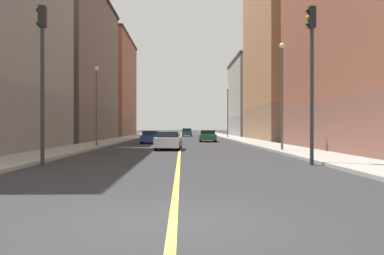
{
  "coord_description": "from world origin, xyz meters",
  "views": [
    {
      "loc": [
        0.15,
        -7.06,
        1.63
      ],
      "look_at": [
        1.3,
        38.95,
        1.56
      ],
      "focal_mm": 37.9,
      "sensor_mm": 36.0,
      "label": 1
    }
  ],
  "objects_px": {
    "building_right_distant": "(105,87)",
    "traffic_light_left_near": "(311,64)",
    "building_right_midblock": "(64,66)",
    "car_green": "(208,136)",
    "street_lamp_left_near": "(282,85)",
    "street_lamp_left_far": "(228,107)",
    "car_blue": "(151,137)",
    "traffic_light_right_near": "(42,64)",
    "building_left_mid": "(291,45)",
    "street_lamp_right_near": "(97,97)",
    "building_left_far": "(259,98)",
    "car_white": "(168,141)",
    "car_teal": "(187,132)"
  },
  "relations": [
    {
      "from": "building_right_distant",
      "to": "traffic_light_left_near",
      "type": "height_order",
      "value": "building_right_distant"
    },
    {
      "from": "building_right_midblock",
      "to": "car_green",
      "type": "relative_size",
      "value": 4.98
    },
    {
      "from": "street_lamp_left_near",
      "to": "street_lamp_left_far",
      "type": "bearing_deg",
      "value": 90.0
    },
    {
      "from": "traffic_light_left_near",
      "to": "car_blue",
      "type": "xyz_separation_m",
      "value": [
        -8.65,
        23.78,
        -3.69
      ]
    },
    {
      "from": "street_lamp_left_far",
      "to": "traffic_light_right_near",
      "type": "bearing_deg",
      "value": -107.05
    },
    {
      "from": "building_left_mid",
      "to": "building_right_distant",
      "type": "height_order",
      "value": "building_left_mid"
    },
    {
      "from": "street_lamp_left_near",
      "to": "building_left_mid",
      "type": "bearing_deg",
      "value": 73.53
    },
    {
      "from": "building_left_mid",
      "to": "street_lamp_left_near",
      "type": "bearing_deg",
      "value": -106.47
    },
    {
      "from": "street_lamp_left_near",
      "to": "car_green",
      "type": "distance_m",
      "value": 19.22
    },
    {
      "from": "street_lamp_left_near",
      "to": "street_lamp_right_near",
      "type": "bearing_deg",
      "value": 154.46
    },
    {
      "from": "street_lamp_right_near",
      "to": "car_green",
      "type": "xyz_separation_m",
      "value": [
        9.69,
        12.1,
        -3.44
      ]
    },
    {
      "from": "building_left_far",
      "to": "traffic_light_right_near",
      "type": "distance_m",
      "value": 56.71
    },
    {
      "from": "building_left_far",
      "to": "street_lamp_left_near",
      "type": "height_order",
      "value": "building_left_far"
    },
    {
      "from": "building_right_distant",
      "to": "car_white",
      "type": "distance_m",
      "value": 46.35
    },
    {
      "from": "traffic_light_right_near",
      "to": "car_white",
      "type": "xyz_separation_m",
      "value": [
        4.88,
        11.99,
        -3.63
      ]
    },
    {
      "from": "car_green",
      "to": "building_right_midblock",
      "type": "bearing_deg",
      "value": 169.02
    },
    {
      "from": "traffic_light_left_near",
      "to": "car_blue",
      "type": "height_order",
      "value": "traffic_light_left_near"
    },
    {
      "from": "building_left_mid",
      "to": "car_white",
      "type": "bearing_deg",
      "value": -124.93
    },
    {
      "from": "building_right_distant",
      "to": "traffic_light_left_near",
      "type": "xyz_separation_m",
      "value": [
        19.32,
        -55.76,
        -4.52
      ]
    },
    {
      "from": "traffic_light_right_near",
      "to": "car_teal",
      "type": "distance_m",
      "value": 54.21
    },
    {
      "from": "building_right_distant",
      "to": "street_lamp_right_near",
      "type": "height_order",
      "value": "building_right_distant"
    },
    {
      "from": "traffic_light_left_near",
      "to": "street_lamp_right_near",
      "type": "bearing_deg",
      "value": 128.54
    },
    {
      "from": "street_lamp_left_near",
      "to": "car_teal",
      "type": "bearing_deg",
      "value": 97.25
    },
    {
      "from": "traffic_light_right_near",
      "to": "car_teal",
      "type": "height_order",
      "value": "traffic_light_right_near"
    },
    {
      "from": "building_left_mid",
      "to": "traffic_light_left_near",
      "type": "distance_m",
      "value": 34.48
    },
    {
      "from": "building_left_mid",
      "to": "car_blue",
      "type": "bearing_deg",
      "value": -151.8
    },
    {
      "from": "traffic_light_left_near",
      "to": "street_lamp_right_near",
      "type": "relative_size",
      "value": 1.06
    },
    {
      "from": "traffic_light_left_near",
      "to": "street_lamp_left_near",
      "type": "relative_size",
      "value": 0.97
    },
    {
      "from": "car_green",
      "to": "street_lamp_right_near",
      "type": "bearing_deg",
      "value": -128.69
    },
    {
      "from": "building_right_midblock",
      "to": "street_lamp_right_near",
      "type": "relative_size",
      "value": 3.58
    },
    {
      "from": "building_left_far",
      "to": "street_lamp_left_far",
      "type": "relative_size",
      "value": 2.46
    },
    {
      "from": "car_blue",
      "to": "car_green",
      "type": "relative_size",
      "value": 0.93
    },
    {
      "from": "traffic_light_left_near",
      "to": "street_lamp_left_near",
      "type": "distance_m",
      "value": 9.18
    },
    {
      "from": "street_lamp_right_near",
      "to": "street_lamp_left_far",
      "type": "relative_size",
      "value": 0.9
    },
    {
      "from": "building_right_distant",
      "to": "traffic_light_right_near",
      "type": "relative_size",
      "value": 3.05
    },
    {
      "from": "building_right_distant",
      "to": "street_lamp_right_near",
      "type": "relative_size",
      "value": 3.22
    },
    {
      "from": "car_teal",
      "to": "building_right_distant",
      "type": "bearing_deg",
      "value": 171.86
    },
    {
      "from": "car_blue",
      "to": "car_white",
      "type": "relative_size",
      "value": 1.03
    },
    {
      "from": "car_white",
      "to": "traffic_light_right_near",
      "type": "bearing_deg",
      "value": -112.17
    },
    {
      "from": "traffic_light_left_near",
      "to": "traffic_light_right_near",
      "type": "distance_m",
      "value": 11.37
    },
    {
      "from": "street_lamp_right_near",
      "to": "car_blue",
      "type": "height_order",
      "value": "street_lamp_right_near"
    },
    {
      "from": "building_right_distant",
      "to": "building_right_midblock",
      "type": "bearing_deg",
      "value": -90.0
    },
    {
      "from": "building_right_distant",
      "to": "street_lamp_left_far",
      "type": "relative_size",
      "value": 2.89
    },
    {
      "from": "building_right_midblock",
      "to": "traffic_light_left_near",
      "type": "xyz_separation_m",
      "value": [
        19.32,
        -30.84,
        -4.49
      ]
    },
    {
      "from": "traffic_light_left_near",
      "to": "traffic_light_right_near",
      "type": "relative_size",
      "value": 1.01
    },
    {
      "from": "traffic_light_right_near",
      "to": "street_lamp_left_far",
      "type": "xyz_separation_m",
      "value": [
        12.38,
        40.37,
        0.16
      ]
    },
    {
      "from": "car_white",
      "to": "street_lamp_left_far",
      "type": "bearing_deg",
      "value": 75.2
    },
    {
      "from": "building_left_mid",
      "to": "building_left_far",
      "type": "distance_m",
      "value": 21.17
    },
    {
      "from": "building_right_distant",
      "to": "car_white",
      "type": "bearing_deg",
      "value": -73.65
    },
    {
      "from": "street_lamp_right_near",
      "to": "car_green",
      "type": "distance_m",
      "value": 15.88
    }
  ]
}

